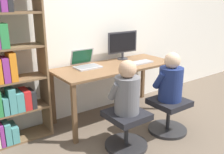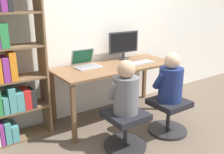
# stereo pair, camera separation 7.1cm
# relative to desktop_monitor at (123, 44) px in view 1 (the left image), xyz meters

# --- Properties ---
(ground_plane) EXTENTS (14.00, 14.00, 0.00)m
(ground_plane) POSITION_rel_desktop_monitor_xyz_m (-0.31, -0.59, -1.00)
(ground_plane) COLOR brown
(wall_back) EXTENTS (10.00, 0.05, 2.60)m
(wall_back) POSITION_rel_desktop_monitor_xyz_m (-0.31, 0.18, 0.30)
(wall_back) COLOR white
(wall_back) RESTS_ON ground_plane
(desk) EXTENTS (1.73, 0.70, 0.77)m
(desk) POSITION_rel_desktop_monitor_xyz_m (-0.31, -0.24, -0.31)
(desk) COLOR brown
(desk) RESTS_ON ground_plane
(desktop_monitor) EXTENTS (0.53, 0.17, 0.42)m
(desktop_monitor) POSITION_rel_desktop_monitor_xyz_m (0.00, 0.00, 0.00)
(desktop_monitor) COLOR #333338
(desktop_monitor) RESTS_ON desk
(laptop) EXTENTS (0.34, 0.30, 0.24)m
(laptop) POSITION_rel_desktop_monitor_xyz_m (-0.70, -0.08, -0.18)
(laptop) COLOR #B7B7BC
(laptop) RESTS_ON desk
(keyboard) EXTENTS (0.39, 0.16, 0.03)m
(keyboard) POSITION_rel_desktop_monitor_xyz_m (0.04, -0.35, -0.22)
(keyboard) COLOR #B2B2B7
(keyboard) RESTS_ON desk
(computer_mouse_by_keyboard) EXTENTS (0.06, 0.10, 0.04)m
(computer_mouse_by_keyboard) POSITION_rel_desktop_monitor_xyz_m (-0.21, -0.33, -0.21)
(computer_mouse_by_keyboard) COLOR #99999E
(computer_mouse_by_keyboard) RESTS_ON desk
(office_chair_left) EXTENTS (0.50, 0.50, 0.44)m
(office_chair_left) POSITION_rel_desktop_monitor_xyz_m (-0.03, -1.00, -0.76)
(office_chair_left) COLOR #262628
(office_chair_left) RESTS_ON ground_plane
(office_chair_right) EXTENTS (0.50, 0.50, 0.44)m
(office_chair_right) POSITION_rel_desktop_monitor_xyz_m (-0.70, -0.96, -0.76)
(office_chair_right) COLOR #262628
(office_chair_right) RESTS_ON ground_plane
(person_at_monitor) EXTENTS (0.36, 0.30, 0.61)m
(person_at_monitor) POSITION_rel_desktop_monitor_xyz_m (-0.03, -0.99, -0.31)
(person_at_monitor) COLOR navy
(person_at_monitor) RESTS_ON office_chair_left
(person_at_laptop) EXTENTS (0.34, 0.29, 0.60)m
(person_at_laptop) POSITION_rel_desktop_monitor_xyz_m (-0.70, -0.96, -0.30)
(person_at_laptop) COLOR slate
(person_at_laptop) RESTS_ON office_chair_right
(bookshelf) EXTENTS (0.80, 0.31, 1.90)m
(bookshelf) POSITION_rel_desktop_monitor_xyz_m (-1.77, -0.08, -0.09)
(bookshelf) COLOR brown
(bookshelf) RESTS_ON ground_plane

